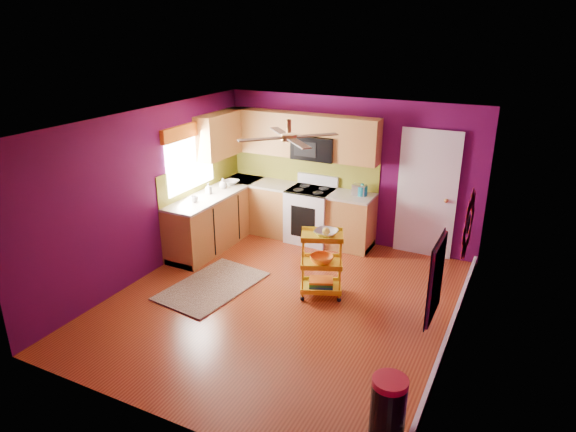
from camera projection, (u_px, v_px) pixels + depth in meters
The scene contains 18 objects.
ground at pixel (282, 302), 7.11m from camera, with size 5.00×5.00×0.00m, color maroon.
room_envelope at pixel (284, 191), 6.52m from camera, with size 4.54×5.04×2.52m.
lower_cabinets at pixel (261, 216), 9.04m from camera, with size 2.81×2.31×0.94m.
electric_range at pixel (311, 214), 8.98m from camera, with size 0.76×0.66×1.13m.
upper_cabinetry at pixel (275, 136), 8.80m from camera, with size 2.80×2.30×1.26m.
left_window at pixel (190, 147), 8.30m from camera, with size 0.08×1.35×1.08m.
panel_door at pixel (427, 196), 8.24m from camera, with size 0.95×0.11×2.15m.
right_wall_art at pixel (456, 246), 5.38m from camera, with size 0.04×2.74×1.04m.
ceiling_fan at pixel (289, 136), 6.46m from camera, with size 1.01×1.01×0.26m.
shag_rug at pixel (212, 286), 7.52m from camera, with size 0.97×1.58×0.02m, color black.
rolling_cart at pixel (322, 261), 7.12m from camera, with size 0.69×0.60×1.04m.
trash_can at pixel (388, 408), 4.72m from camera, with size 0.35×0.37×0.64m.
teal_kettle at pixel (362, 191), 8.49m from camera, with size 0.18×0.18×0.21m.
toaster at pixel (359, 190), 8.51m from camera, with size 0.22×0.15×0.18m, color beige.
soap_bottle_a at pixel (209, 189), 8.56m from camera, with size 0.08×0.09×0.18m, color #EA3F72.
soap_bottle_b at pixel (223, 183), 8.85m from camera, with size 0.14×0.14×0.18m, color white.
counter_dish at pixel (231, 182), 9.11m from camera, with size 0.27×0.27×0.07m, color white.
counter_cup at pixel (194, 199), 8.20m from camera, with size 0.12×0.12×0.10m, color white.
Camera 1 is at (2.85, -5.53, 3.65)m, focal length 32.00 mm.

